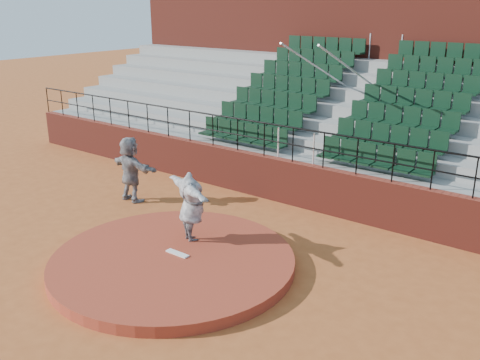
{
  "coord_description": "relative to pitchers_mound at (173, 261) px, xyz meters",
  "views": [
    {
      "loc": [
        7.8,
        -7.71,
        5.72
      ],
      "look_at": [
        0.0,
        2.5,
        1.4
      ],
      "focal_mm": 40.0,
      "sensor_mm": 36.0,
      "label": 1
    }
  ],
  "objects": [
    {
      "name": "pitchers_mound",
      "position": [
        0.0,
        0.0,
        0.0
      ],
      "size": [
        5.5,
        5.5,
        0.25
      ],
      "primitive_type": "cylinder",
      "color": "#9C3823",
      "rests_on": "ground"
    },
    {
      "name": "press_box_facade",
      "position": [
        0.0,
        12.6,
        3.43
      ],
      "size": [
        24.0,
        3.0,
        7.1
      ],
      "primitive_type": "cube",
      "color": "maroon",
      "rests_on": "ground"
    },
    {
      "name": "seating_deck",
      "position": [
        0.0,
        8.65,
        1.32
      ],
      "size": [
        24.0,
        5.97,
        4.63
      ],
      "color": "gray",
      "rests_on": "ground"
    },
    {
      "name": "wall_railing",
      "position": [
        0.0,
        5.0,
        1.9
      ],
      "size": [
        24.04,
        0.05,
        1.03
      ],
      "color": "black",
      "rests_on": "boundary_wall"
    },
    {
      "name": "ground",
      "position": [
        0.0,
        0.0,
        -0.12
      ],
      "size": [
        90.0,
        90.0,
        0.0
      ],
      "primitive_type": "plane",
      "color": "#AE5727",
      "rests_on": "ground"
    },
    {
      "name": "pitching_rubber",
      "position": [
        0.0,
        0.15,
        0.14
      ],
      "size": [
        0.6,
        0.15,
        0.03
      ],
      "primitive_type": "cube",
      "color": "white",
      "rests_on": "pitchers_mound"
    },
    {
      "name": "fielder",
      "position": [
        -3.95,
        2.32,
        0.86
      ],
      "size": [
        1.85,
        0.68,
        1.97
      ],
      "primitive_type": "imported",
      "rotation": [
        0.0,
        0.0,
        3.09
      ],
      "color": "black",
      "rests_on": "ground"
    },
    {
      "name": "boundary_wall",
      "position": [
        0.0,
        5.0,
        0.53
      ],
      "size": [
        24.0,
        0.3,
        1.3
      ],
      "primitive_type": "cube",
      "color": "maroon",
      "rests_on": "ground"
    },
    {
      "name": "pitcher",
      "position": [
        -0.26,
        0.94,
        0.98
      ],
      "size": [
        2.15,
        1.4,
        1.71
      ],
      "primitive_type": "imported",
      "rotation": [
        0.0,
        0.0,
        2.71
      ],
      "color": "black",
      "rests_on": "pitchers_mound"
    }
  ]
}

